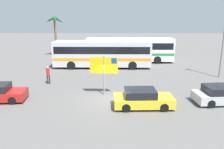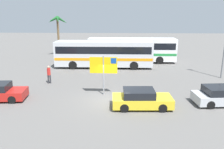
{
  "view_description": "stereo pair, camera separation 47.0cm",
  "coord_description": "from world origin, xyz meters",
  "px_view_note": "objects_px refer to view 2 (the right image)",
  "views": [
    {
      "loc": [
        0.01,
        -16.49,
        6.48
      ],
      "look_at": [
        -0.27,
        2.78,
        1.3
      ],
      "focal_mm": 37.01,
      "sensor_mm": 36.0,
      "label": 1
    },
    {
      "loc": [
        0.48,
        -16.48,
        6.48
      ],
      "look_at": [
        -0.27,
        2.78,
        1.3
      ],
      "focal_mm": 37.01,
      "sensor_mm": 36.0,
      "label": 2
    }
  ],
  "objects_px": {
    "bus_front_coach": "(104,53)",
    "ferry_sign": "(104,67)",
    "bus_rear_coach": "(132,49)",
    "car_yellow": "(141,99)",
    "pedestrian_near_sign": "(49,73)",
    "car_silver": "(222,96)"
  },
  "relations": [
    {
      "from": "car_silver",
      "to": "car_yellow",
      "type": "bearing_deg",
      "value": -177.25
    },
    {
      "from": "pedestrian_near_sign",
      "to": "bus_front_coach",
      "type": "bearing_deg",
      "value": 133.24
    },
    {
      "from": "bus_rear_coach",
      "to": "ferry_sign",
      "type": "relative_size",
      "value": 3.62
    },
    {
      "from": "bus_front_coach",
      "to": "car_yellow",
      "type": "distance_m",
      "value": 12.85
    },
    {
      "from": "bus_front_coach",
      "to": "bus_rear_coach",
      "type": "relative_size",
      "value": 1.0
    },
    {
      "from": "bus_front_coach",
      "to": "ferry_sign",
      "type": "relative_size",
      "value": 3.62
    },
    {
      "from": "car_yellow",
      "to": "car_silver",
      "type": "bearing_deg",
      "value": 6.07
    },
    {
      "from": "car_silver",
      "to": "pedestrian_near_sign",
      "type": "bearing_deg",
      "value": 156.35
    },
    {
      "from": "bus_front_coach",
      "to": "ferry_sign",
      "type": "xyz_separation_m",
      "value": [
        0.73,
        -9.73,
        0.54
      ]
    },
    {
      "from": "car_yellow",
      "to": "pedestrian_near_sign",
      "type": "xyz_separation_m",
      "value": [
        -8.18,
        5.45,
        0.37
      ]
    },
    {
      "from": "bus_rear_coach",
      "to": "bus_front_coach",
      "type": "bearing_deg",
      "value": -136.35
    },
    {
      "from": "bus_rear_coach",
      "to": "pedestrian_near_sign",
      "type": "relative_size",
      "value": 6.81
    },
    {
      "from": "bus_rear_coach",
      "to": "ferry_sign",
      "type": "xyz_separation_m",
      "value": [
        -2.76,
        -13.06,
        0.54
      ]
    },
    {
      "from": "pedestrian_near_sign",
      "to": "car_yellow",
      "type": "bearing_deg",
      "value": 43.87
    },
    {
      "from": "bus_rear_coach",
      "to": "car_yellow",
      "type": "height_order",
      "value": "bus_rear_coach"
    },
    {
      "from": "bus_rear_coach",
      "to": "pedestrian_near_sign",
      "type": "distance_m",
      "value": 13.09
    },
    {
      "from": "car_yellow",
      "to": "car_silver",
      "type": "height_order",
      "value": "same"
    },
    {
      "from": "ferry_sign",
      "to": "bus_front_coach",
      "type": "bearing_deg",
      "value": 95.07
    },
    {
      "from": "ferry_sign",
      "to": "car_yellow",
      "type": "bearing_deg",
      "value": -42.14
    },
    {
      "from": "pedestrian_near_sign",
      "to": "ferry_sign",
      "type": "bearing_deg",
      "value": 49.6
    },
    {
      "from": "car_yellow",
      "to": "bus_front_coach",
      "type": "bearing_deg",
      "value": 103.55
    },
    {
      "from": "car_yellow",
      "to": "car_silver",
      "type": "relative_size",
      "value": 1.0
    }
  ]
}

